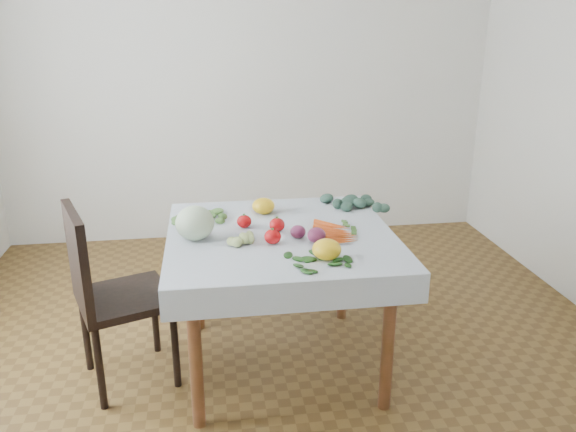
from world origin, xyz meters
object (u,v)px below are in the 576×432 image
(table, at_px, (281,252))
(cabbage, at_px, (195,223))
(heirloom_back, at_px, (263,206))
(carrot_bunch, at_px, (337,233))
(chair, at_px, (105,287))

(table, bearing_deg, cabbage, -176.90)
(table, height_order, cabbage, cabbage)
(heirloom_back, xyz_separation_m, carrot_bunch, (0.32, -0.39, -0.03))
(table, height_order, chair, chair)
(chair, relative_size, cabbage, 5.08)
(chair, xyz_separation_m, heirloom_back, (0.81, 0.36, 0.26))
(cabbage, distance_m, carrot_bunch, 0.70)
(chair, height_order, heirloom_back, chair)
(table, distance_m, heirloom_back, 0.35)
(heirloom_back, height_order, carrot_bunch, heirloom_back)
(chair, bearing_deg, heirloom_back, 23.95)
(heirloom_back, bearing_deg, chair, -156.05)
(table, xyz_separation_m, cabbage, (-0.42, -0.02, 0.19))
(table, distance_m, cabbage, 0.46)
(table, relative_size, chair, 1.06)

